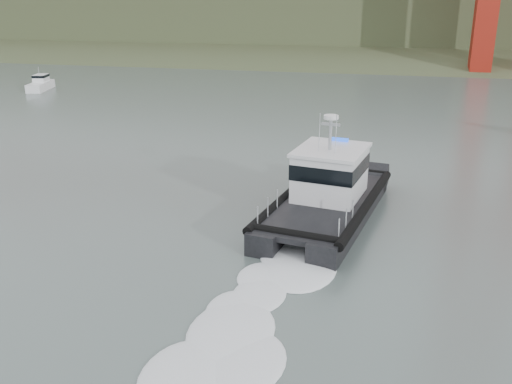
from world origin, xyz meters
TOP-DOWN VIEW (x-y plane):
  - ground at (0.00, 0.00)m, footprint 400.00×400.00m
  - headlands at (0.00, 125.50)m, footprint 500.00×105.36m
  - patrol_boat at (2.72, 13.32)m, footprint 6.25×12.52m
  - motorboat at (-36.82, 47.50)m, footprint 2.91×5.58m

SIDE VIEW (x-z plane):
  - ground at x=0.00m, z-range 0.00..0.00m
  - motorboat at x=-36.82m, z-range -0.73..2.19m
  - patrol_boat at x=2.72m, z-range -1.45..4.36m
  - headlands at x=0.00m, z-range -6.52..20.61m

